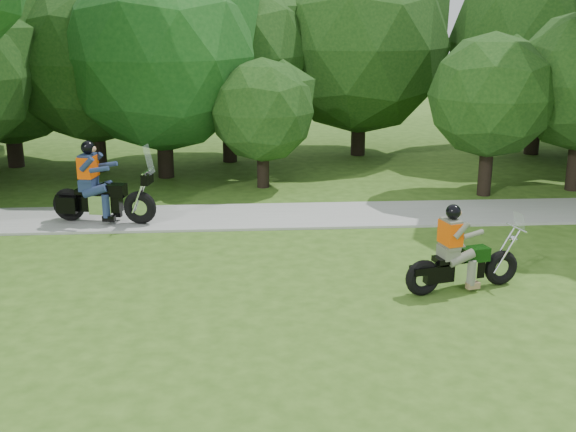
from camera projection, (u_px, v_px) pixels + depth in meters
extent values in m
plane|color=#345618|center=(376.00, 373.00, 10.37)|extent=(100.00, 100.00, 0.00)
cube|color=#969691|center=(318.00, 215.00, 18.02)|extent=(60.00, 2.20, 0.06)
cylinder|color=black|center=(14.00, 139.00, 23.31)|extent=(0.51, 0.51, 1.80)
sphere|color=#153710|center=(4.00, 47.00, 22.49)|extent=(6.21, 6.21, 6.21)
cylinder|color=black|center=(98.00, 143.00, 22.72)|extent=(0.46, 0.46, 1.80)
sphere|color=#153710|center=(92.00, 60.00, 22.00)|extent=(5.13, 5.13, 5.13)
cylinder|color=black|center=(263.00, 166.00, 20.74)|extent=(0.35, 0.35, 1.26)
sphere|color=#153710|center=(263.00, 111.00, 20.29)|extent=(2.96, 2.96, 2.96)
cylinder|color=black|center=(230.00, 135.00, 24.07)|extent=(0.47, 0.47, 1.80)
sphere|color=#153710|center=(228.00, 54.00, 23.33)|extent=(5.36, 5.36, 5.36)
cylinder|color=black|center=(533.00, 129.00, 25.33)|extent=(0.51, 0.51, 1.80)
sphere|color=#153710|center=(541.00, 43.00, 24.50)|extent=(6.27, 6.27, 6.27)
cylinder|color=black|center=(575.00, 159.00, 20.36)|extent=(0.40, 0.40, 1.80)
cylinder|color=black|center=(165.00, 148.00, 21.88)|extent=(0.49, 0.49, 1.80)
sphere|color=#154915|center=(161.00, 55.00, 21.10)|extent=(5.74, 5.74, 5.74)
cylinder|color=black|center=(486.00, 166.00, 19.82)|extent=(0.37, 0.37, 1.65)
sphere|color=#153710|center=(491.00, 96.00, 19.28)|extent=(3.38, 3.38, 3.38)
cylinder|color=black|center=(358.00, 129.00, 25.16)|extent=(0.50, 0.50, 1.80)
sphere|color=#153710|center=(361.00, 46.00, 24.36)|extent=(5.98, 5.98, 5.98)
torus|color=black|center=(423.00, 278.00, 13.05)|extent=(0.71, 0.36, 0.68)
torus|color=black|center=(501.00, 268.00, 13.55)|extent=(0.71, 0.36, 0.68)
cube|color=black|center=(453.00, 271.00, 13.23)|extent=(1.21, 0.53, 0.31)
cube|color=silver|center=(461.00, 270.00, 13.28)|extent=(0.53, 0.44, 0.39)
cube|color=black|center=(475.00, 254.00, 13.28)|extent=(0.56, 0.41, 0.25)
cube|color=black|center=(448.00, 259.00, 13.12)|extent=(0.57, 0.43, 0.10)
cylinder|color=silver|center=(504.00, 250.00, 13.47)|extent=(0.52, 0.17, 0.80)
cylinder|color=silver|center=(517.00, 228.00, 13.42)|extent=(0.19, 0.61, 0.03)
cube|color=#535545|center=(448.00, 252.00, 13.08)|extent=(0.38, 0.43, 0.23)
cube|color=#535545|center=(450.00, 234.00, 12.98)|extent=(0.35, 0.46, 0.54)
cube|color=#FF4F05|center=(450.00, 233.00, 12.98)|extent=(0.39, 0.50, 0.43)
sphere|color=black|center=(453.00, 212.00, 12.88)|extent=(0.27, 0.27, 0.27)
torus|color=black|center=(69.00, 205.00, 17.36)|extent=(0.84, 0.40, 0.80)
torus|color=black|center=(140.00, 208.00, 17.11)|extent=(0.84, 0.40, 0.80)
cube|color=black|center=(96.00, 203.00, 17.25)|extent=(1.31, 0.55, 0.37)
cube|color=silver|center=(103.00, 204.00, 17.22)|extent=(0.62, 0.50, 0.46)
cube|color=black|center=(113.00, 190.00, 17.09)|extent=(0.66, 0.47, 0.30)
cube|color=black|center=(89.00, 191.00, 17.19)|extent=(0.66, 0.49, 0.11)
cylinder|color=silver|center=(141.00, 191.00, 16.99)|extent=(0.46, 0.15, 1.03)
cylinder|color=silver|center=(148.00, 171.00, 16.82)|extent=(0.20, 0.73, 0.04)
cube|color=black|center=(67.00, 205.00, 17.10)|extent=(0.50, 0.24, 0.39)
cube|color=black|center=(76.00, 200.00, 17.58)|extent=(0.50, 0.24, 0.39)
cube|color=navy|center=(88.00, 184.00, 17.14)|extent=(0.43, 0.50, 0.28)
cube|color=navy|center=(88.00, 167.00, 17.02)|extent=(0.40, 0.54, 0.64)
cube|color=#FF4F05|center=(88.00, 167.00, 17.01)|extent=(0.44, 0.59, 0.51)
sphere|color=black|center=(88.00, 147.00, 16.88)|extent=(0.32, 0.32, 0.32)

